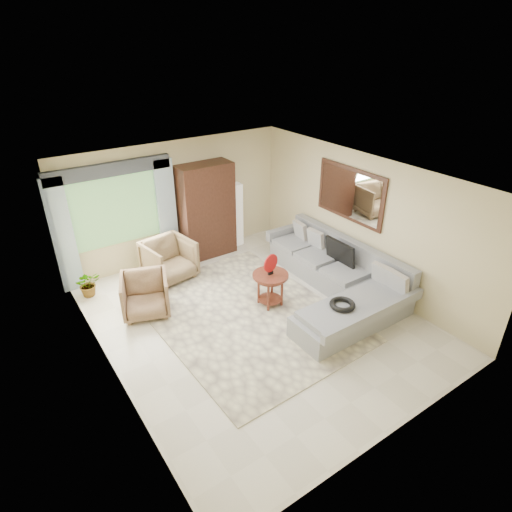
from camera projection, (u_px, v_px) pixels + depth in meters
ground at (256, 319)px, 7.63m from camera, size 6.00×6.00×0.00m
area_rug at (245, 315)px, 7.74m from camera, size 3.11×4.08×0.02m
sectional_sofa at (337, 281)px, 8.26m from camera, size 2.30×3.46×0.90m
tv_screen at (340, 252)px, 8.36m from camera, size 0.14×0.74×0.48m
garden_hose at (342, 304)px, 7.08m from camera, size 0.43×0.43×0.09m
coffee_table at (270, 289)px, 7.87m from camera, size 0.66×0.66×0.66m
red_disc at (271, 263)px, 7.62m from camera, size 0.34×0.09×0.34m
armchair_left at (145, 295)px, 7.64m from camera, size 1.05×1.06×0.76m
armchair_right at (169, 260)px, 8.72m from camera, size 1.03×1.05×0.84m
potted_plant at (88, 284)px, 8.21m from camera, size 0.48×0.42×0.51m
armoire at (206, 211)px, 9.40m from camera, size 1.20×0.55×2.10m
floor_lamp at (236, 215)px, 9.98m from camera, size 0.24×0.24×1.50m
window at (115, 211)px, 8.46m from camera, size 1.80×0.04×1.40m
curtain_left at (63, 237)px, 7.99m from camera, size 0.40×0.08×2.30m
curtain_right at (167, 213)px, 9.04m from camera, size 0.40×0.08×2.30m
valance at (109, 170)px, 8.02m from camera, size 2.40×0.12×0.26m
wall_mirror at (350, 194)px, 8.30m from camera, size 0.05×1.70×1.05m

